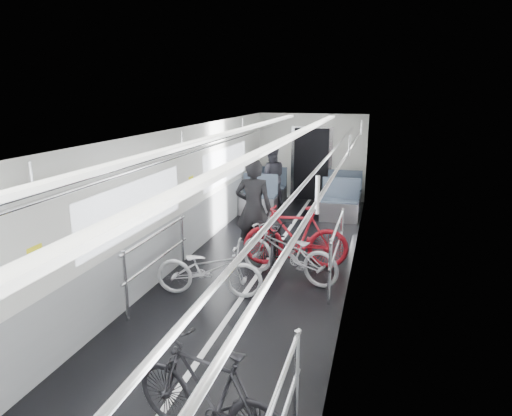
{
  "coord_description": "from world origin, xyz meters",
  "views": [
    {
      "loc": [
        1.89,
        -5.63,
        3.04
      ],
      "look_at": [
        0.0,
        1.18,
        1.19
      ],
      "focal_mm": 32.0,
      "sensor_mm": 36.0,
      "label": 1
    }
  ],
  "objects_px": {
    "bike_right_near": "(210,395)",
    "bike_right_far": "(296,236)",
    "person_standing": "(254,209)",
    "person_seated": "(271,177)",
    "bike_left_far": "(209,269)",
    "bike_right_mid": "(288,252)",
    "bike_aisle": "(277,238)"
  },
  "relations": [
    {
      "from": "bike_right_near",
      "to": "bike_right_far",
      "type": "relative_size",
      "value": 0.89
    },
    {
      "from": "person_standing",
      "to": "person_seated",
      "type": "height_order",
      "value": "person_standing"
    },
    {
      "from": "bike_right_near",
      "to": "bike_right_far",
      "type": "bearing_deg",
      "value": -163.72
    },
    {
      "from": "bike_right_near",
      "to": "person_standing",
      "type": "relative_size",
      "value": 0.89
    },
    {
      "from": "bike_right_far",
      "to": "bike_left_far",
      "type": "bearing_deg",
      "value": -41.71
    },
    {
      "from": "bike_right_mid",
      "to": "person_standing",
      "type": "bearing_deg",
      "value": -118.82
    },
    {
      "from": "bike_aisle",
      "to": "person_seated",
      "type": "relative_size",
      "value": 1.03
    },
    {
      "from": "bike_right_far",
      "to": "person_seated",
      "type": "distance_m",
      "value": 4.16
    },
    {
      "from": "bike_aisle",
      "to": "person_seated",
      "type": "xyz_separation_m",
      "value": [
        -1.02,
        3.74,
        0.37
      ]
    },
    {
      "from": "person_standing",
      "to": "person_seated",
      "type": "relative_size",
      "value": 1.14
    },
    {
      "from": "bike_left_far",
      "to": "bike_right_far",
      "type": "bearing_deg",
      "value": -41.81
    },
    {
      "from": "bike_right_near",
      "to": "person_standing",
      "type": "distance_m",
      "value": 4.69
    },
    {
      "from": "bike_right_mid",
      "to": "person_seated",
      "type": "distance_m",
      "value": 4.73
    },
    {
      "from": "bike_left_far",
      "to": "bike_right_mid",
      "type": "height_order",
      "value": "bike_right_mid"
    },
    {
      "from": "bike_right_near",
      "to": "bike_left_far",
      "type": "bearing_deg",
      "value": -143.25
    },
    {
      "from": "bike_right_near",
      "to": "bike_aisle",
      "type": "relative_size",
      "value": 0.98
    },
    {
      "from": "bike_left_far",
      "to": "bike_right_mid",
      "type": "distance_m",
      "value": 1.36
    },
    {
      "from": "bike_left_far",
      "to": "bike_aisle",
      "type": "distance_m",
      "value": 1.79
    },
    {
      "from": "bike_right_near",
      "to": "bike_aisle",
      "type": "bearing_deg",
      "value": -158.95
    },
    {
      "from": "bike_right_near",
      "to": "bike_right_mid",
      "type": "height_order",
      "value": "bike_right_near"
    },
    {
      "from": "bike_right_far",
      "to": "bike_aisle",
      "type": "relative_size",
      "value": 1.1
    },
    {
      "from": "bike_right_near",
      "to": "person_standing",
      "type": "bearing_deg",
      "value": -153.44
    },
    {
      "from": "bike_right_mid",
      "to": "bike_right_far",
      "type": "distance_m",
      "value": 0.61
    },
    {
      "from": "person_standing",
      "to": "person_seated",
      "type": "xyz_separation_m",
      "value": [
        -0.56,
        3.64,
        -0.11
      ]
    },
    {
      "from": "bike_aisle",
      "to": "person_seated",
      "type": "distance_m",
      "value": 3.89
    },
    {
      "from": "bike_left_far",
      "to": "bike_right_far",
      "type": "distance_m",
      "value": 1.83
    },
    {
      "from": "bike_left_far",
      "to": "bike_aisle",
      "type": "xyz_separation_m",
      "value": [
        0.66,
        1.67,
        0.01
      ]
    },
    {
      "from": "bike_left_far",
      "to": "person_seated",
      "type": "height_order",
      "value": "person_seated"
    },
    {
      "from": "bike_right_mid",
      "to": "bike_right_far",
      "type": "height_order",
      "value": "bike_right_far"
    },
    {
      "from": "bike_right_mid",
      "to": "person_standing",
      "type": "relative_size",
      "value": 0.97
    },
    {
      "from": "bike_right_mid",
      "to": "person_standing",
      "type": "height_order",
      "value": "person_standing"
    },
    {
      "from": "bike_aisle",
      "to": "person_standing",
      "type": "relative_size",
      "value": 0.91
    }
  ]
}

